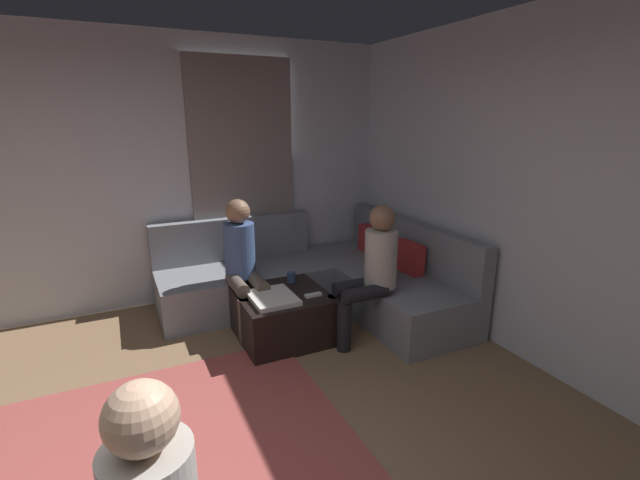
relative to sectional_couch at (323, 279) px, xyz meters
The scene contains 10 objects.
wall_back 2.57m from the sectional_couch, 27.05° to the left, with size 6.00×0.12×2.70m, color silver.
wall_left 2.33m from the sectional_couch, 114.60° to the right, with size 0.12×6.00×2.70m, color silver.
curtain_panel 1.36m from the sectional_couch, 142.74° to the right, with size 0.06×1.10×2.50m, color gray.
sectional_couch is the anchor object (origin of this frame).
ottoman 0.80m from the sectional_couch, 52.88° to the right, with size 0.76×0.76×0.42m, color black.
folded_blanket 0.96m from the sectional_couch, 52.43° to the right, with size 0.44×0.36×0.04m, color white.
coffee_mug 0.55m from the sectional_couch, 60.24° to the right, with size 0.08×0.08×0.10m, color #334C72.
game_remote 0.79m from the sectional_couch, 32.05° to the right, with size 0.05×0.15×0.02m, color white.
person_on_couch_back 0.91m from the sectional_couch, ahead, with size 0.30×0.60×1.20m.
person_on_couch_side 0.96m from the sectional_couch, 80.40° to the right, with size 0.60×0.30×1.20m.
Camera 1 is at (1.73, 0.01, 1.90)m, focal length 24.50 mm.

